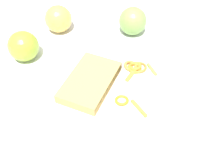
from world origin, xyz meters
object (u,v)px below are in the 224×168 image
Objects in this scene: bread_slice_side at (90,82)px; apple_5 at (133,21)px; sandwich at (135,89)px; plate at (112,92)px; apple_1 at (58,19)px; apple_2 at (23,46)px.

apple_5 reaches higher than bread_slice_side.
sandwich reaches higher than bread_slice_side.
apple_5 is (0.13, 0.20, 0.03)m from plate.
apple_1 is 0.98× the size of apple_2.
apple_1 is at bearing -133.54° from bread_slice_side.
sandwich is at bearing 97.09° from bread_slice_side.
apple_5 reaches higher than sandwich.
bread_slice_side is (-0.08, 0.06, -0.01)m from sandwich.
apple_5 reaches higher than apple_1.
apple_2 is (-0.17, 0.19, 0.03)m from plate.
bread_slice_side is 1.97× the size of apple_2.
apple_2 is 0.29m from apple_5.
bread_slice_side is 1.96× the size of apple_5.
bread_slice_side is 0.24m from apple_5.
apple_2 reaches higher than plate.
plate is 4.19× the size of apple_5.
bread_slice_side is 0.20m from apple_2.
apple_5 is (0.17, 0.17, 0.01)m from bread_slice_side.
apple_1 is (-0.06, 0.27, 0.03)m from plate.
plate is 0.24m from apple_5.
bread_slice_side reaches higher than plate.
plate is at bearing -47.81° from apple_2.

